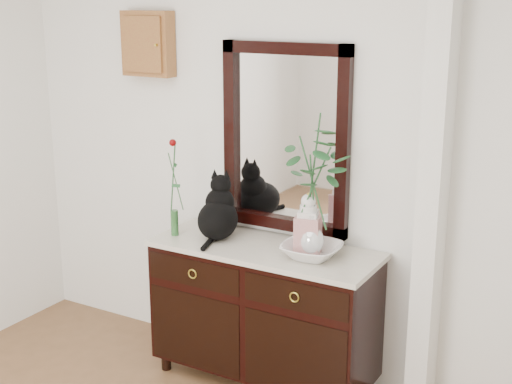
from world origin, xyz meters
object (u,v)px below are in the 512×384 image
Objects in this scene: cat at (218,207)px; lotus_bowl at (311,251)px; sideboard at (264,307)px; ginger_jar at (308,224)px.

lotus_bowl is (0.62, -0.02, -0.15)m from cat.
lotus_bowl is at bearing -4.45° from sideboard.
cat is 1.17× the size of lotus_bowl.
sideboard is 3.66× the size of ginger_jar.
ginger_jar reaches higher than sideboard.
cat is at bearing 179.53° from ginger_jar.
cat is at bearing 177.88° from lotus_bowl.
sideboard is 0.65m from cat.
cat is at bearing -179.87° from sideboard.
lotus_bowl is at bearing -28.91° from ginger_jar.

